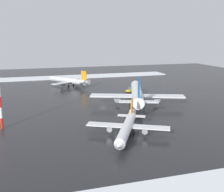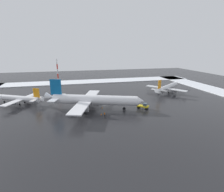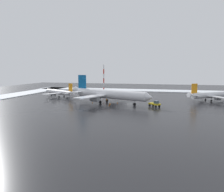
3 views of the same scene
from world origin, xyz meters
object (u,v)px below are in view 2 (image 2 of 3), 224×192
traffic_cone_near_nose (102,107)px  traffic_cone_mid_line (76,111)px  airplane_far_rear (19,98)px  airplane_foreground_jet (92,100)px  airplane_distant_tail (167,87)px  ground_crew_beside_wing (105,114)px  pushback_tug (143,106)px  ground_crew_by_nose_gear (88,105)px  antenna_mast (58,74)px  traffic_cone_wingtip_side (101,114)px

traffic_cone_near_nose → traffic_cone_mid_line: (10.68, 1.75, 0.00)m
airplane_far_rear → airplane_foreground_jet: bearing=-178.2°
airplane_far_rear → airplane_distant_tail: (-75.38, -3.56, 0.24)m
airplane_distant_tail → ground_crew_beside_wing: airplane_distant_tail is taller
airplane_foreground_jet → traffic_cone_near_nose: airplane_foreground_jet is taller
pushback_tug → ground_crew_by_nose_gear: pushback_tug is taller
antenna_mast → traffic_cone_near_nose: bearing=113.2°
traffic_cone_near_nose → pushback_tug: bearing=162.6°
traffic_cone_mid_line → traffic_cone_wingtip_side: same height
ground_crew_by_nose_gear → pushback_tug: bearing=48.2°
pushback_tug → traffic_cone_wingtip_side: pushback_tug is taller
airplane_foreground_jet → pushback_tug: (-20.16, 4.81, -2.68)m
airplane_foreground_jet → traffic_cone_wingtip_side: airplane_foreground_jet is taller
pushback_tug → ground_crew_beside_wing: pushback_tug is taller
antenna_mast → traffic_cone_mid_line: antenna_mast is taller
airplane_distant_tail → traffic_cone_wingtip_side: airplane_distant_tail is taller
airplane_distant_tail → ground_crew_by_nose_gear: 48.80m
antenna_mast → traffic_cone_near_nose: size_ratio=32.16×
airplane_foreground_jet → traffic_cone_wingtip_side: bearing=-52.6°
traffic_cone_near_nose → airplane_far_rear: bearing=-22.9°
airplane_foreground_jet → antenna_mast: size_ratio=2.21×
airplane_foreground_jet → airplane_far_rear: airplane_foreground_jet is taller
ground_crew_beside_wing → antenna_mast: size_ratio=0.10×
traffic_cone_mid_line → antenna_mast: bearing=-79.7°
airplane_foreground_jet → pushback_tug: size_ratio=7.89×
airplane_foreground_jet → airplane_distant_tail: (-44.59, -18.49, -1.22)m
airplane_far_rear → airplane_distant_tail: airplane_distant_tail is taller
antenna_mast → pushback_tug: bearing=125.3°
airplane_foreground_jet → ground_crew_beside_wing: (-3.16, 9.21, -2.99)m
pushback_tug → ground_crew_beside_wing: (17.00, 4.40, -0.31)m
pushback_tug → traffic_cone_wingtip_side: 18.09m
traffic_cone_mid_line → ground_crew_by_nose_gear: bearing=-145.0°
ground_crew_beside_wing → traffic_cone_mid_line: size_ratio=3.11×
airplane_far_rear → pushback_tug: size_ratio=4.76×
airplane_distant_tail → antenna_mast: size_ratio=1.34×
airplane_far_rear → pushback_tug: airplane_far_rear is taller
pushback_tug → traffic_cone_mid_line: pushback_tug is taller
airplane_far_rear → traffic_cone_wingtip_side: (-33.04, 22.07, -2.23)m
ground_crew_beside_wing → traffic_cone_wingtip_side: 2.36m
airplane_distant_tail → ground_crew_beside_wing: 49.87m
ground_crew_by_nose_gear → traffic_cone_mid_line: bearing=-78.8°
pushback_tug → ground_crew_beside_wing: bearing=-125.7°
airplane_distant_tail → ground_crew_beside_wing: bearing=177.1°
ground_crew_by_nose_gear → traffic_cone_mid_line: 6.51m
airplane_far_rear → pushback_tug: 54.66m
airplane_foreground_jet → pushback_tug: airplane_foreground_jet is taller
pushback_tug → traffic_cone_mid_line: 27.06m
antenna_mast → ground_crew_beside_wing: bearing=108.7°
traffic_cone_wingtip_side → airplane_far_rear: bearing=-33.7°
airplane_distant_tail → antenna_mast: 65.70m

